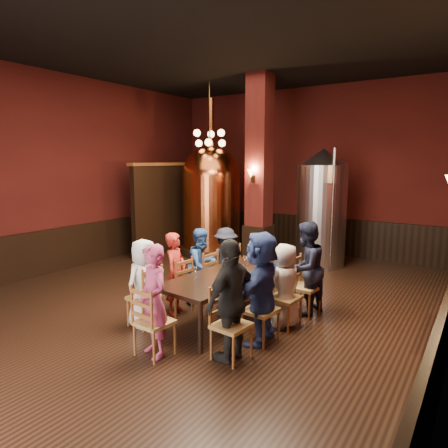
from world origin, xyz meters
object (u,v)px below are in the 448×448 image
Objects in this scene: dining_table at (228,278)px; person_0 at (144,283)px; steel_vessel at (322,208)px; rose_vase at (254,249)px; copper_kettle at (212,198)px; person_1 at (176,273)px; person_2 at (202,266)px.

person_0 is (-0.94, -0.91, -0.00)m from dining_table.
dining_table is 0.88× the size of steel_vessel.
person_0 is at bearing -113.79° from rose_vase.
copper_kettle reaches higher than person_0.
steel_vessel is 3.15m from rose_vase.
dining_table is at bearing -84.85° from rose_vase.
person_0 is 0.67m from person_1.
person_0 is at bearing -100.89° from steel_vessel.
person_2 is 4.00m from copper_kettle.
person_0 is 5.09m from copper_kettle.
dining_table is 0.91m from person_2.
person_2 is (0.13, 1.32, -0.01)m from person_0.
person_1 is 0.66m from person_2.
person_0 is 0.33× the size of copper_kettle.
person_0 is at bearing -179.82° from person_2.
dining_table is at bearing -51.63° from copper_kettle.
dining_table is 1.83× the size of person_2.
steel_vessel is (0.97, 5.04, 0.73)m from person_0.
person_0 is at bearing -130.36° from dining_table.
steel_vessel is at bearing 87.80° from rose_vase.
copper_kettle reaches higher than dining_table.
person_0 is 5.19m from steel_vessel.
person_2 reaches higher than dining_table.
rose_vase reaches higher than dining_table.
copper_kettle is 1.47× the size of steel_vessel.
person_0 reaches higher than rose_vase.
person_0 is at bearing 159.34° from person_1.
copper_kettle is (-1.99, 4.61, 0.83)m from person_0.
steel_vessel is at bearing -8.15° from person_0.
person_2 is 3.88m from steel_vessel.
rose_vase is at bearing -92.20° from steel_vessel.
steel_vessel is at bearing -26.91° from person_1.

